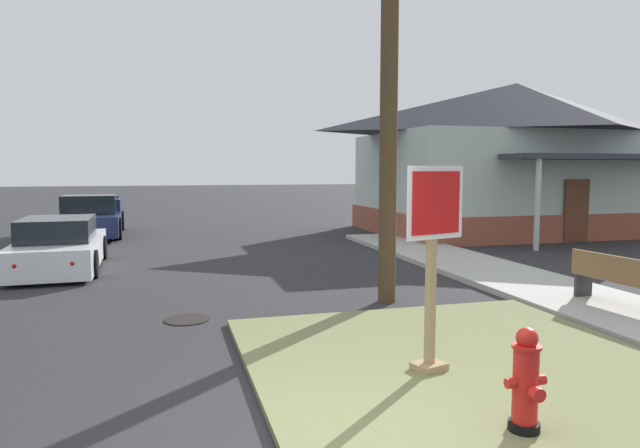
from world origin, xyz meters
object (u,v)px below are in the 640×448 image
(stop_sign, at_px, (432,268))
(pickup_truck_navy, at_px, (91,219))
(fire_hydrant, at_px, (526,382))
(street_bench, at_px, (618,278))
(utility_pole, at_px, (390,47))
(manhole_cover, at_px, (187,320))
(parked_sedan_white, at_px, (59,247))

(stop_sign, xyz_separation_m, pickup_truck_navy, (-5.43, 15.58, -0.65))
(fire_hydrant, relative_size, stop_sign, 0.40)
(street_bench, distance_m, utility_pole, 5.41)
(pickup_truck_navy, height_order, utility_pole, utility_pole)
(manhole_cover, height_order, utility_pole, utility_pole)
(pickup_truck_navy, bearing_deg, utility_pole, -62.29)
(stop_sign, relative_size, manhole_cover, 3.33)
(manhole_cover, bearing_deg, utility_pole, 4.73)
(stop_sign, bearing_deg, manhole_cover, 128.75)
(fire_hydrant, relative_size, manhole_cover, 1.32)
(street_bench, bearing_deg, pickup_truck_navy, 125.03)
(fire_hydrant, height_order, pickup_truck_navy, pickup_truck_navy)
(stop_sign, distance_m, utility_pole, 4.83)
(pickup_truck_navy, bearing_deg, stop_sign, -70.78)
(stop_sign, height_order, parked_sedan_white, stop_sign)
(fire_hydrant, xyz_separation_m, stop_sign, (-0.12, 1.58, 0.74))
(manhole_cover, distance_m, street_bench, 7.03)
(pickup_truck_navy, xyz_separation_m, street_bench, (9.69, -13.82, -0.02))
(manhole_cover, bearing_deg, fire_hydrant, -60.57)
(parked_sedan_white, relative_size, utility_pole, 0.52)
(street_bench, bearing_deg, fire_hydrant, -141.11)
(fire_hydrant, bearing_deg, stop_sign, 94.29)
(stop_sign, height_order, utility_pole, utility_pole)
(stop_sign, distance_m, street_bench, 4.65)
(manhole_cover, relative_size, street_bench, 0.40)
(stop_sign, bearing_deg, utility_pole, 75.64)
(fire_hydrant, bearing_deg, manhole_cover, 119.43)
(manhole_cover, height_order, parked_sedan_white, parked_sedan_white)
(utility_pole, bearing_deg, pickup_truck_navy, 117.71)
(stop_sign, bearing_deg, street_bench, 22.48)
(stop_sign, height_order, pickup_truck_navy, stop_sign)
(utility_pole, bearing_deg, manhole_cover, -175.27)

